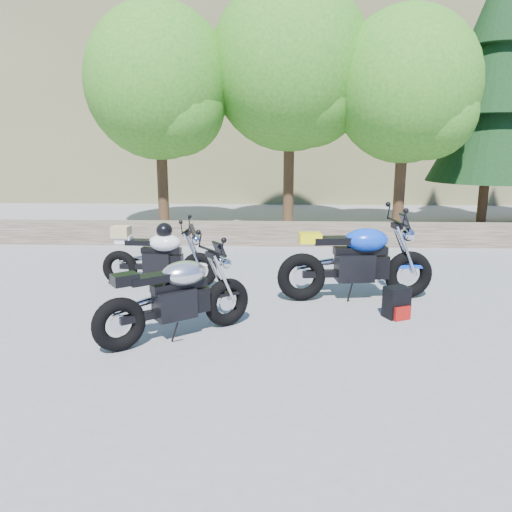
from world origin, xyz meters
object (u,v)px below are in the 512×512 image
at_px(silver_bike, 177,298).
at_px(blue_bike, 357,262).
at_px(backpack, 397,303).
at_px(white_bike, 158,256).

bearing_deg(silver_bike, blue_bike, -2.80).
bearing_deg(blue_bike, backpack, -68.89).
bearing_deg(white_bike, blue_bike, -6.23).
height_order(silver_bike, backpack, silver_bike).
relative_size(blue_bike, backpack, 5.56).
bearing_deg(white_bike, silver_bike, -67.66).
bearing_deg(silver_bike, white_bike, 72.18).
relative_size(silver_bike, backpack, 4.08).
xyz_separation_m(silver_bike, white_bike, (-0.73, 2.14, 0.02)).
relative_size(white_bike, blue_bike, 0.81).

